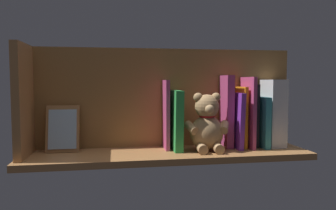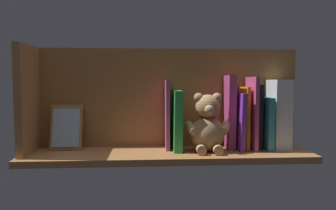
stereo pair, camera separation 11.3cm
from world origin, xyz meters
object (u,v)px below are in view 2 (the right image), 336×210
object	(u,v)px
dictionary_thick_white	(278,114)
book_0	(265,123)
teddy_bear	(208,126)
picture_frame_leaning	(66,127)

from	to	relation	value
dictionary_thick_white	book_0	distance (cm)	5.90
book_0	teddy_bear	size ratio (longest dim) A/B	0.91
book_0	dictionary_thick_white	bearing A→B (deg)	-173.91
teddy_bear	picture_frame_leaning	xyz separation A→B (cm)	(49.65, -6.72, -1.07)
dictionary_thick_white	picture_frame_leaning	bearing A→B (deg)	-2.04
teddy_bear	picture_frame_leaning	distance (cm)	50.12
dictionary_thick_white	book_0	bearing A→B (deg)	6.09
book_0	picture_frame_leaning	world-z (taller)	book_0
teddy_bear	picture_frame_leaning	size ratio (longest dim) A/B	1.27
dictionary_thick_white	picture_frame_leaning	distance (cm)	76.54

